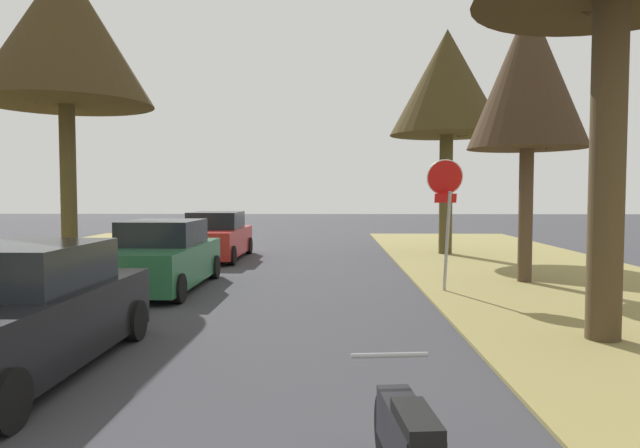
{
  "coord_description": "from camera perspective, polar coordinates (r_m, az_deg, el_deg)",
  "views": [
    {
      "loc": [
        1.6,
        -0.36,
        2.2
      ],
      "look_at": [
        1.35,
        11.0,
        1.59
      ],
      "focal_mm": 31.93,
      "sensor_mm": 36.0,
      "label": 1
    }
  ],
  "objects": [
    {
      "name": "stop_sign_far",
      "position": [
        12.8,
        12.46,
        2.76
      ],
      "size": [
        0.81,
        0.73,
        2.91
      ],
      "color": "#9EA0A5",
      "rests_on": "grass_verge_right"
    },
    {
      "name": "street_tree_right_mid_b",
      "position": [
        14.94,
        20.14,
        13.69
      ],
      "size": [
        2.84,
        2.84,
        6.76
      ],
      "color": "#4C3B29",
      "rests_on": "grass_verge_right"
    },
    {
      "name": "street_tree_right_far",
      "position": [
        21.09,
        12.62,
        13.52
      ],
      "size": [
        4.0,
        4.0,
        7.91
      ],
      "color": "#4C4222",
      "rests_on": "grass_verge_right"
    },
    {
      "name": "street_tree_left_mid_b",
      "position": [
        16.43,
        -24.21,
        17.0
      ],
      "size": [
        4.32,
        4.32,
        8.04
      ],
      "color": "#4C3F23",
      "rests_on": "grass_verge_left"
    },
    {
      "name": "parked_sedan_black",
      "position": [
        7.91,
        -28.17,
        -8.04
      ],
      "size": [
        1.98,
        4.42,
        1.57
      ],
      "color": "black",
      "rests_on": "ground"
    },
    {
      "name": "parked_sedan_green",
      "position": [
        13.59,
        -15.61,
        -3.26
      ],
      "size": [
        1.98,
        4.42,
        1.57
      ],
      "color": "#28663D",
      "rests_on": "ground"
    },
    {
      "name": "parked_sedan_red",
      "position": [
        19.39,
        -10.44,
        -1.32
      ],
      "size": [
        1.98,
        4.42,
        1.57
      ],
      "color": "red",
      "rests_on": "ground"
    }
  ]
}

